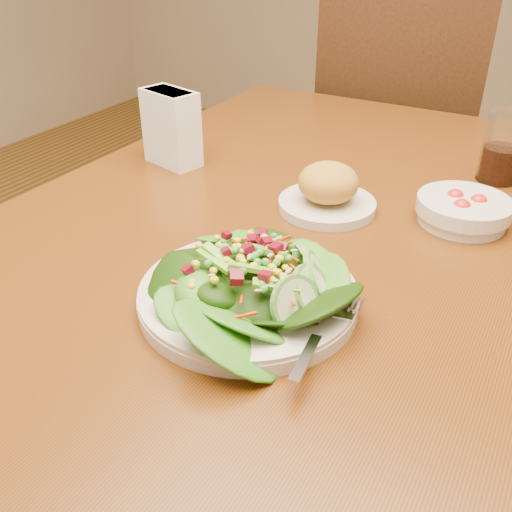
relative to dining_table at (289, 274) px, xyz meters
name	(u,v)px	position (x,y,z in m)	size (l,w,h in m)	color
dining_table	(289,274)	(0.00, 0.00, 0.00)	(0.90, 1.40, 0.75)	#5A320B
chair_far	(394,153)	(-0.11, 0.93, -0.12)	(0.53, 0.53, 1.00)	#371F10
salad_plate	(255,286)	(0.06, -0.23, 0.13)	(0.28, 0.27, 0.08)	beige
bread_plate	(328,191)	(0.03, 0.06, 0.13)	(0.16, 0.16, 0.08)	beige
tomato_bowl	(463,210)	(0.24, 0.13, 0.12)	(0.15, 0.15, 0.05)	beige
drinking_glass	(502,152)	(0.25, 0.33, 0.16)	(0.07, 0.07, 0.13)	silver
napkin_holder	(171,126)	(-0.31, 0.10, 0.18)	(0.12, 0.09, 0.14)	white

